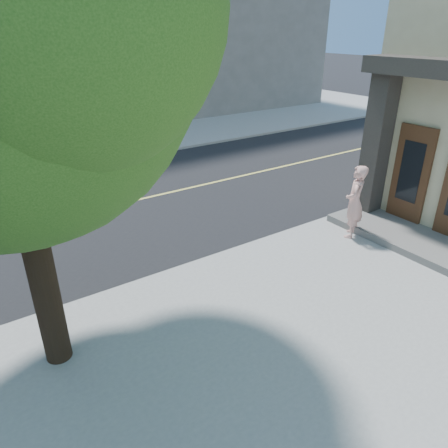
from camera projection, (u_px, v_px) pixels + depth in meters
sidewalk_ne at (153, 101)px, 30.53m from camera, size 29.00×25.00×0.12m
man_on_phone at (355, 202)px, 10.52m from camera, size 0.82×0.75×1.89m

